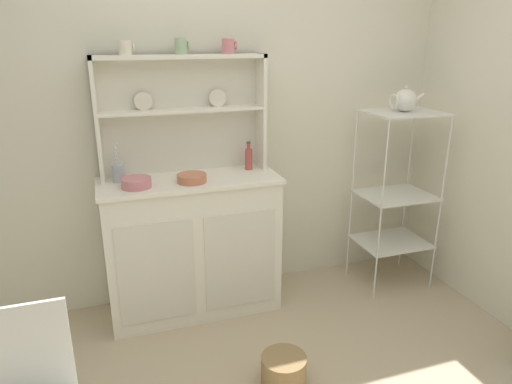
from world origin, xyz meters
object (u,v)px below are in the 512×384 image
object	(u,v)px
hutch_shelf_unit	(181,106)
bakers_rack	(397,183)
cup_cream_0	(125,48)
bowl_mixing_large	(136,183)
hutch_cabinet	(193,244)
utensil_jar	(119,172)
porcelain_teapot	(405,100)
jam_bottle	(249,158)
floor_basket	(284,371)

from	to	relation	value
hutch_shelf_unit	bakers_rack	distance (m)	1.57
cup_cream_0	bowl_mixing_large	bearing A→B (deg)	-94.63
hutch_cabinet	utensil_jar	bearing A→B (deg)	169.38
porcelain_teapot	bakers_rack	bearing A→B (deg)	0.00
jam_bottle	porcelain_teapot	world-z (taller)	porcelain_teapot
hutch_shelf_unit	bakers_rack	xyz separation A→B (m)	(1.44, -0.28, -0.57)
bowl_mixing_large	utensil_jar	xyz separation A→B (m)	(-0.09, 0.15, 0.03)
bowl_mixing_large	porcelain_teapot	world-z (taller)	porcelain_teapot
bakers_rack	utensil_jar	world-z (taller)	bakers_rack
hutch_cabinet	floor_basket	size ratio (longest dim) A/B	4.64
hutch_cabinet	bakers_rack	xyz separation A→B (m)	(1.44, -0.11, 0.31)
jam_bottle	porcelain_teapot	bearing A→B (deg)	-10.96
hutch_shelf_unit	porcelain_teapot	distance (m)	1.46
cup_cream_0	utensil_jar	size ratio (longest dim) A/B	0.37
hutch_cabinet	jam_bottle	bearing A→B (deg)	11.84
cup_cream_0	bowl_mixing_large	distance (m)	0.77
cup_cream_0	bowl_mixing_large	world-z (taller)	cup_cream_0
hutch_shelf_unit	floor_basket	distance (m)	1.66
hutch_shelf_unit	bakers_rack	world-z (taller)	hutch_shelf_unit
hutch_cabinet	bakers_rack	world-z (taller)	bakers_rack
cup_cream_0	porcelain_teapot	world-z (taller)	cup_cream_0
floor_basket	porcelain_teapot	bearing A→B (deg)	33.76
jam_bottle	cup_cream_0	bearing A→B (deg)	177.14
jam_bottle	hutch_cabinet	bearing A→B (deg)	-168.16
hutch_cabinet	bakers_rack	bearing A→B (deg)	-4.46
hutch_cabinet	jam_bottle	xyz separation A→B (m)	(0.41, 0.09, 0.52)
floor_basket	bowl_mixing_large	distance (m)	1.33
floor_basket	cup_cream_0	bearing A→B (deg)	120.96
hutch_cabinet	hutch_shelf_unit	distance (m)	0.89
floor_basket	jam_bottle	world-z (taller)	jam_bottle
bowl_mixing_large	utensil_jar	distance (m)	0.18
bakers_rack	utensil_jar	xyz separation A→B (m)	(-1.85, 0.19, 0.20)
hutch_shelf_unit	cup_cream_0	xyz separation A→B (m)	(-0.31, -0.04, 0.35)
utensil_jar	hutch_cabinet	bearing A→B (deg)	-10.62
cup_cream_0	porcelain_teapot	bearing A→B (deg)	-7.65
hutch_cabinet	bakers_rack	size ratio (longest dim) A/B	0.88
floor_basket	jam_bottle	bearing A→B (deg)	82.84
bakers_rack	hutch_shelf_unit	bearing A→B (deg)	169.09
bakers_rack	hutch_cabinet	bearing A→B (deg)	175.54
porcelain_teapot	floor_basket	bearing A→B (deg)	-146.24
floor_basket	bakers_rack	bearing A→B (deg)	33.73
floor_basket	jam_bottle	size ratio (longest dim) A/B	1.29
cup_cream_0	jam_bottle	bearing A→B (deg)	-2.86
utensil_jar	porcelain_teapot	xyz separation A→B (m)	(1.85, -0.19, 0.38)
cup_cream_0	utensil_jar	distance (m)	0.72
hutch_shelf_unit	floor_basket	xyz separation A→B (m)	(0.29, -1.04, -1.25)
floor_basket	porcelain_teapot	distance (m)	1.87
hutch_cabinet	bowl_mixing_large	bearing A→B (deg)	-167.29
floor_basket	jam_bottle	distance (m)	1.33
utensil_jar	jam_bottle	bearing A→B (deg)	0.64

